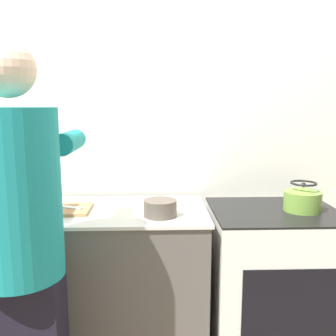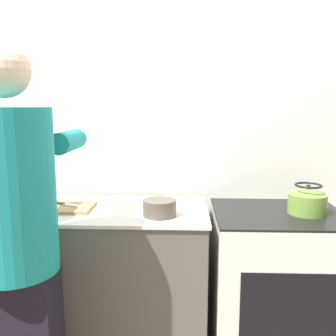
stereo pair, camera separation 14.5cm
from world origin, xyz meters
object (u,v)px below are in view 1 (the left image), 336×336
object	(u,v)px
oven	(272,285)
kettle	(303,199)
knife	(64,207)
bowl_prep	(160,208)
cutting_board	(57,209)
canister_jar	(0,191)
person	(20,244)

from	to	relation	value
oven	kettle	distance (m)	0.55
knife	bowl_prep	world-z (taller)	bowl_prep
oven	cutting_board	world-z (taller)	cutting_board
oven	kettle	size ratio (longest dim) A/B	4.41
bowl_prep	oven	bearing A→B (deg)	12.36
cutting_board	canister_jar	xyz separation A→B (m)	(-0.37, 0.17, 0.07)
knife	kettle	size ratio (longest dim) A/B	1.02
bowl_prep	kettle	bearing A→B (deg)	8.93
oven	cutting_board	bearing A→B (deg)	-178.55
kettle	cutting_board	bearing A→B (deg)	-179.47
bowl_prep	canister_jar	bearing A→B (deg)	162.95
cutting_board	knife	distance (m)	0.04
kettle	bowl_prep	world-z (taller)	kettle
cutting_board	kettle	size ratio (longest dim) A/B	1.77
person	knife	bearing A→B (deg)	85.64
knife	kettle	distance (m)	1.35
bowl_prep	canister_jar	size ratio (longest dim) A/B	1.07
person	bowl_prep	xyz separation A→B (m)	(0.58, 0.43, 0.03)
person	bowl_prep	bearing A→B (deg)	36.71
knife	bowl_prep	distance (m)	0.55
cutting_board	bowl_prep	size ratio (longest dim) A/B	2.08
bowl_prep	cutting_board	bearing A→B (deg)	168.65
knife	bowl_prep	size ratio (longest dim) A/B	1.20
person	canister_jar	xyz separation A→B (m)	(-0.36, 0.72, 0.06)
person	bowl_prep	distance (m)	0.72
cutting_board	person	bearing A→B (deg)	-90.85
person	oven	bearing A→B (deg)	24.90
oven	cutting_board	xyz separation A→B (m)	(-1.24, -0.03, 0.48)
oven	person	size ratio (longest dim) A/B	0.52
oven	canister_jar	bearing A→B (deg)	174.90
oven	cutting_board	size ratio (longest dim) A/B	2.49
person	cutting_board	xyz separation A→B (m)	(0.01, 0.55, -0.01)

